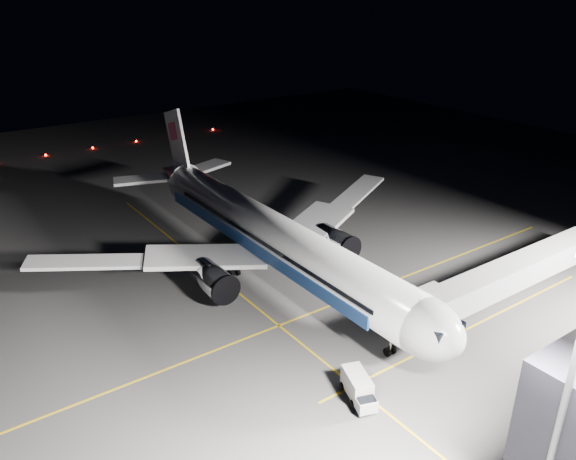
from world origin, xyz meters
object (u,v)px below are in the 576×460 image
at_px(service_truck, 359,388).
at_px(safety_cone_b, 354,271).
at_px(airliner, 268,234).
at_px(floodlight_mast_south, 570,380).
at_px(baggage_tug, 318,249).
at_px(safety_cone_c, 296,260).
at_px(safety_cone_a, 328,282).
at_px(jet_bridge, 521,270).

bearing_deg(service_truck, safety_cone_b, 159.14).
height_order(airliner, service_truck, airliner).
distance_m(floodlight_mast_south, baggage_tug, 45.24).
relative_size(baggage_tug, safety_cone_b, 4.88).
bearing_deg(floodlight_mast_south, safety_cone_b, 157.23).
distance_m(airliner, safety_cone_c, 6.39).
bearing_deg(floodlight_mast_south, safety_cone_a, 163.59).
xyz_separation_m(service_truck, baggage_tug, (-24.92, 15.07, -0.54)).
height_order(floodlight_mast_south, safety_cone_b, floodlight_mast_south).
relative_size(baggage_tug, safety_cone_c, 3.96).
distance_m(service_truck, safety_cone_a, 20.69).
bearing_deg(baggage_tug, service_truck, -7.40).
relative_size(safety_cone_b, safety_cone_c, 0.81).
bearing_deg(safety_cone_c, airliner, -91.05).
xyz_separation_m(service_truck, safety_cone_c, (-24.58, 11.04, -0.91)).
bearing_deg(jet_bridge, service_truck, -86.37).
bearing_deg(safety_cone_a, floodlight_mast_south, -16.41).
bearing_deg(airliner, baggage_tug, 91.81).
height_order(service_truck, safety_cone_b, service_truck).
distance_m(floodlight_mast_south, safety_cone_c, 43.93).
height_order(jet_bridge, service_truck, jet_bridge).
distance_m(baggage_tug, safety_cone_a, 8.47).
relative_size(jet_bridge, floodlight_mast_south, 1.66).
relative_size(jet_bridge, baggage_tug, 13.16).
bearing_deg(safety_cone_a, airliner, -150.52).
bearing_deg(service_truck, safety_cone_a, 167.82).
height_order(airliner, safety_cone_b, airliner).
xyz_separation_m(jet_bridge, service_truck, (1.58, -24.92, -3.34)).
xyz_separation_m(jet_bridge, floodlight_mast_south, (18.00, -24.07, 7.79)).
height_order(floodlight_mast_south, safety_cone_a, floodlight_mast_south).
relative_size(floodlight_mast_south, safety_cone_a, 36.06).
height_order(service_truck, baggage_tug, service_truck).
height_order(baggage_tug, safety_cone_c, baggage_tug).
xyz_separation_m(floodlight_mast_south, service_truck, (-16.42, -0.85, -11.13)).
bearing_deg(jet_bridge, safety_cone_b, -149.55).
distance_m(airliner, safety_cone_b, 11.82).
relative_size(airliner, baggage_tug, 23.52).
bearing_deg(airliner, safety_cone_c, 88.95).
bearing_deg(service_truck, airliner, -176.03).
bearing_deg(jet_bridge, safety_cone_a, -138.70).
bearing_deg(airliner, safety_cone_b, 51.55).
bearing_deg(baggage_tug, safety_cone_b, 25.53).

